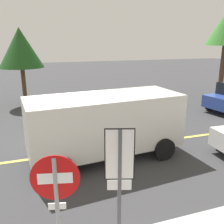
% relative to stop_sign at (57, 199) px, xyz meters
% --- Properties ---
extents(ground_plane, '(80.00, 80.00, 0.00)m').
position_rel_stop_sign_xyz_m(ground_plane, '(1.01, 4.86, -1.60)').
color(ground_plane, '#38383A').
extents(lane_marking_centre, '(28.00, 0.16, 0.01)m').
position_rel_stop_sign_xyz_m(lane_marking_centre, '(4.01, 4.86, -1.59)').
color(lane_marking_centre, '#E0D14C').
extents(stop_sign, '(0.74, 0.20, 2.34)m').
position_rel_stop_sign_xyz_m(stop_sign, '(0.00, 0.00, 0.00)').
color(stop_sign, gray).
rests_on(stop_sign, ground_plane).
extents(speed_limit_sign, '(0.52, 0.18, 2.52)m').
position_rel_stop_sign_xyz_m(speed_limit_sign, '(1.16, 0.32, 0.17)').
color(speed_limit_sign, '#4C4C51').
rests_on(speed_limit_sign, ground_plane).
extents(white_van, '(5.35, 2.61, 2.20)m').
position_rel_stop_sign_xyz_m(white_van, '(2.08, 4.27, -0.33)').
color(white_van, silver).
rests_on(white_van, ground_plane).
extents(tree_centre_verge, '(2.66, 2.66, 4.73)m').
position_rel_stop_sign_xyz_m(tree_centre_verge, '(-0.57, 12.87, 1.93)').
color(tree_centre_verge, '#513823').
rests_on(tree_centre_verge, ground_plane).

